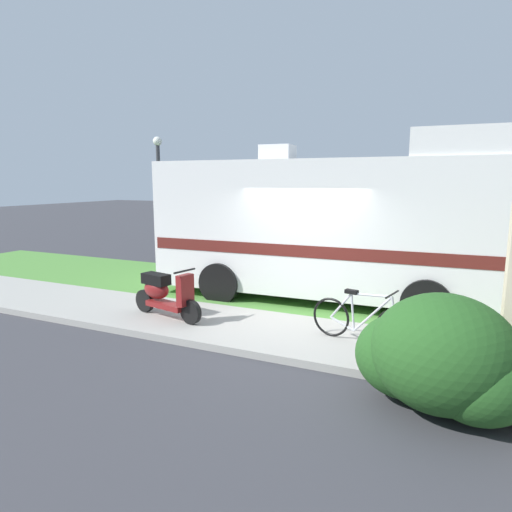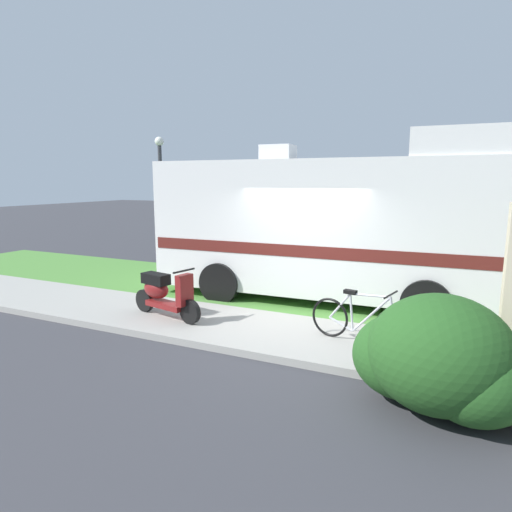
# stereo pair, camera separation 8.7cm
# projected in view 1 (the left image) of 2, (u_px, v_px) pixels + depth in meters

# --- Properties ---
(ground_plane) EXTENTS (80.00, 80.00, 0.00)m
(ground_plane) POSITION_uv_depth(u_px,v_px,m) (297.00, 317.00, 8.51)
(ground_plane) COLOR #38383D
(sidewalk) EXTENTS (24.00, 2.00, 0.12)m
(sidewalk) POSITION_uv_depth(u_px,v_px,m) (275.00, 334.00, 7.43)
(sidewalk) COLOR #9E9B93
(sidewalk) RESTS_ON ground
(grass_strip) EXTENTS (24.00, 3.40, 0.08)m
(grass_strip) POSITION_uv_depth(u_px,v_px,m) (319.00, 297.00, 9.85)
(grass_strip) COLOR #4C8438
(grass_strip) RESTS_ON ground
(motorhome_rv) EXTENTS (7.24, 2.82, 3.56)m
(motorhome_rv) POSITION_uv_depth(u_px,v_px,m) (328.00, 224.00, 9.52)
(motorhome_rv) COLOR silver
(motorhome_rv) RESTS_ON ground
(scooter) EXTENTS (1.67, 0.62, 0.97)m
(scooter) POSITION_uv_depth(u_px,v_px,m) (164.00, 293.00, 8.08)
(scooter) COLOR black
(scooter) RESTS_ON ground
(bicycle) EXTENTS (1.69, 0.56, 0.88)m
(bicycle) POSITION_uv_depth(u_px,v_px,m) (362.00, 321.00, 6.77)
(bicycle) COLOR black
(bicycle) RESTS_ON ground
(pickup_truck_near) EXTENTS (5.16, 2.37, 1.74)m
(pickup_truck_near) POSITION_uv_depth(u_px,v_px,m) (263.00, 229.00, 15.47)
(pickup_truck_near) COLOR #1E2328
(pickup_truck_near) RESTS_ON ground
(bush_by_porch) EXTENTS (1.93, 1.44, 1.36)m
(bush_by_porch) POSITION_uv_depth(u_px,v_px,m) (440.00, 359.00, 4.93)
(bush_by_porch) COLOR #23511E
(bush_by_porch) RESTS_ON ground
(bottle_green) EXTENTS (0.08, 0.08, 0.24)m
(bottle_green) POSITION_uv_depth(u_px,v_px,m) (512.00, 348.00, 6.37)
(bottle_green) COLOR #19722D
(bottle_green) RESTS_ON ground
(street_lamp_post) EXTENTS (0.28, 0.28, 3.99)m
(street_lamp_post) POSITION_uv_depth(u_px,v_px,m) (159.00, 187.00, 13.71)
(street_lamp_post) COLOR #333338
(street_lamp_post) RESTS_ON ground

